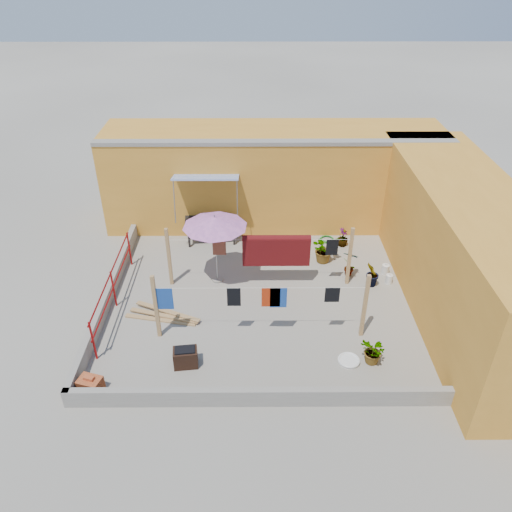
# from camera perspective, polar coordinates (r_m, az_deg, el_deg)

# --- Properties ---
(ground) EXTENTS (80.00, 80.00, 0.00)m
(ground) POSITION_cam_1_polar(r_m,az_deg,el_deg) (13.64, 0.42, -5.10)
(ground) COLOR #9E998E
(ground) RESTS_ON ground
(wall_back) EXTENTS (11.00, 3.27, 3.21)m
(wall_back) POSITION_cam_1_polar(r_m,az_deg,el_deg) (16.90, 1.96, 9.11)
(wall_back) COLOR orange
(wall_back) RESTS_ON ground
(wall_right) EXTENTS (2.40, 9.00, 3.20)m
(wall_right) POSITION_cam_1_polar(r_m,az_deg,el_deg) (13.81, 22.57, 0.62)
(wall_right) COLOR orange
(wall_right) RESTS_ON ground
(parapet_front) EXTENTS (8.30, 0.16, 0.44)m
(parapet_front) POSITION_cam_1_polar(r_m,az_deg,el_deg) (10.87, 0.65, -15.80)
(parapet_front) COLOR gray
(parapet_front) RESTS_ON ground
(parapet_left) EXTENTS (0.16, 7.30, 0.44)m
(parapet_left) POSITION_cam_1_polar(r_m,az_deg,el_deg) (14.07, -16.49, -4.24)
(parapet_left) COLOR gray
(parapet_left) RESTS_ON ground
(red_railing) EXTENTS (0.05, 4.20, 1.10)m
(red_railing) POSITION_cam_1_polar(r_m,az_deg,el_deg) (13.56, -16.07, -3.06)
(red_railing) COLOR #A01011
(red_railing) RESTS_ON ground
(clothesline_rig) EXTENTS (5.09, 2.35, 1.80)m
(clothesline_rig) POSITION_cam_1_polar(r_m,az_deg,el_deg) (13.48, 1.93, -0.10)
(clothesline_rig) COLOR tan
(clothesline_rig) RESTS_ON ground
(patio_umbrella) EXTENTS (1.91, 1.91, 2.12)m
(patio_umbrella) POSITION_cam_1_polar(r_m,az_deg,el_deg) (13.43, -4.73, 3.87)
(patio_umbrella) COLOR gray
(patio_umbrella) RESTS_ON ground
(outdoor_table) EXTENTS (1.70, 0.97, 0.77)m
(outdoor_table) POSITION_cam_1_polar(r_m,az_deg,el_deg) (16.00, -5.19, 3.91)
(outdoor_table) COLOR black
(outdoor_table) RESTS_ON ground
(brick_stack) EXTENTS (0.57, 0.48, 0.43)m
(brick_stack) POSITION_cam_1_polar(r_m,az_deg,el_deg) (11.69, -18.39, -13.82)
(brick_stack) COLOR #B45029
(brick_stack) RESTS_ON ground
(lumber_pile) EXTENTS (2.00, 0.95, 0.12)m
(lumber_pile) POSITION_cam_1_polar(r_m,az_deg,el_deg) (13.26, -10.46, -6.71)
(lumber_pile) COLOR tan
(lumber_pile) RESTS_ON ground
(brazier) EXTENTS (0.59, 0.43, 0.49)m
(brazier) POSITION_cam_1_polar(r_m,az_deg,el_deg) (11.76, -8.06, -11.39)
(brazier) COLOR black
(brazier) RESTS_ON ground
(white_basin) EXTENTS (0.52, 0.52, 0.09)m
(white_basin) POSITION_cam_1_polar(r_m,az_deg,el_deg) (12.04, 10.56, -11.66)
(white_basin) COLOR silver
(white_basin) RESTS_ON ground
(water_jug_a) EXTENTS (0.20, 0.20, 0.31)m
(water_jug_a) POSITION_cam_1_polar(r_m,az_deg,el_deg) (14.72, 14.96, -2.55)
(water_jug_a) COLOR silver
(water_jug_a) RESTS_ON ground
(water_jug_b) EXTENTS (0.22, 0.22, 0.34)m
(water_jug_b) POSITION_cam_1_polar(r_m,az_deg,el_deg) (15.09, 14.56, -1.48)
(water_jug_b) COLOR silver
(water_jug_b) RESTS_ON ground
(green_hose) EXTENTS (0.48, 0.48, 0.07)m
(green_hose) POSITION_cam_1_polar(r_m,az_deg,el_deg) (16.45, 8.10, 1.91)
(green_hose) COLOR #1A7721
(green_hose) RESTS_ON ground
(plant_back_a) EXTENTS (1.00, 0.97, 0.86)m
(plant_back_a) POSITION_cam_1_polar(r_m,az_deg,el_deg) (15.16, 7.79, 0.81)
(plant_back_a) COLOR #215618
(plant_back_a) RESTS_ON ground
(plant_back_b) EXTENTS (0.45, 0.45, 0.61)m
(plant_back_b) POSITION_cam_1_polar(r_m,az_deg,el_deg) (16.09, 9.89, 2.12)
(plant_back_b) COLOR #215618
(plant_back_b) RESTS_ON ground
(plant_right_a) EXTENTS (0.55, 0.49, 0.86)m
(plant_right_a) POSITION_cam_1_polar(r_m,az_deg,el_deg) (14.62, 10.70, -0.79)
(plant_right_a) COLOR #215618
(plant_right_a) RESTS_ON ground
(plant_right_b) EXTENTS (0.46, 0.52, 0.80)m
(plant_right_b) POSITION_cam_1_polar(r_m,az_deg,el_deg) (14.32, 13.18, -2.06)
(plant_right_b) COLOR #215618
(plant_right_b) RESTS_ON ground
(plant_right_c) EXTENTS (0.74, 0.77, 0.67)m
(plant_right_c) POSITION_cam_1_polar(r_m,az_deg,el_deg) (11.95, 13.35, -10.62)
(plant_right_c) COLOR #215618
(plant_right_c) RESTS_ON ground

